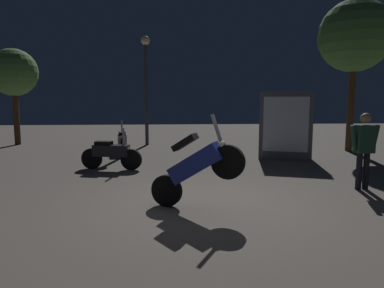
% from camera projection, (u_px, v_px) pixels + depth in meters
% --- Properties ---
extents(ground_plane, '(40.00, 40.00, 0.00)m').
position_uv_depth(ground_plane, '(204.00, 205.00, 6.23)').
color(ground_plane, '#605951').
extents(motorcycle_blue_foreground, '(1.54, 0.82, 1.63)m').
position_uv_depth(motorcycle_blue_foreground, '(196.00, 167.00, 5.86)').
color(motorcycle_blue_foreground, black).
rests_on(motorcycle_blue_foreground, ground_plane).
extents(motorcycle_black_parked_left, '(1.64, 0.49, 1.11)m').
position_uv_depth(motorcycle_black_parked_left, '(111.00, 153.00, 9.31)').
color(motorcycle_black_parked_left, black).
rests_on(motorcycle_black_parked_left, ground_plane).
extents(motorcycle_white_parked_right, '(0.42, 1.66, 1.11)m').
position_uv_depth(motorcycle_white_parked_right, '(122.00, 141.00, 12.12)').
color(motorcycle_white_parked_right, black).
rests_on(motorcycle_white_parked_right, ground_plane).
extents(person_rider_beside, '(0.66, 0.27, 1.59)m').
position_uv_depth(person_rider_beside, '(364.00, 145.00, 7.19)').
color(person_rider_beside, black).
rests_on(person_rider_beside, ground_plane).
extents(streetlamp_near, '(0.36, 0.36, 4.35)m').
position_uv_depth(streetlamp_near, '(146.00, 75.00, 14.07)').
color(streetlamp_near, '#38383D').
rests_on(streetlamp_near, ground_plane).
extents(tree_left_bg, '(1.89, 1.89, 3.89)m').
position_uv_depth(tree_left_bg, '(14.00, 73.00, 14.15)').
color(tree_left_bg, '#4C331E').
rests_on(tree_left_bg, ground_plane).
extents(tree_center_bg, '(2.50, 2.50, 5.32)m').
position_uv_depth(tree_center_bg, '(355.00, 37.00, 12.26)').
color(tree_center_bg, '#4C331E').
rests_on(tree_center_bg, ground_plane).
extents(kiosk_billboard, '(1.68, 0.99, 2.10)m').
position_uv_depth(kiosk_billboard, '(286.00, 125.00, 10.96)').
color(kiosk_billboard, '#595960').
rests_on(kiosk_billboard, ground_plane).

